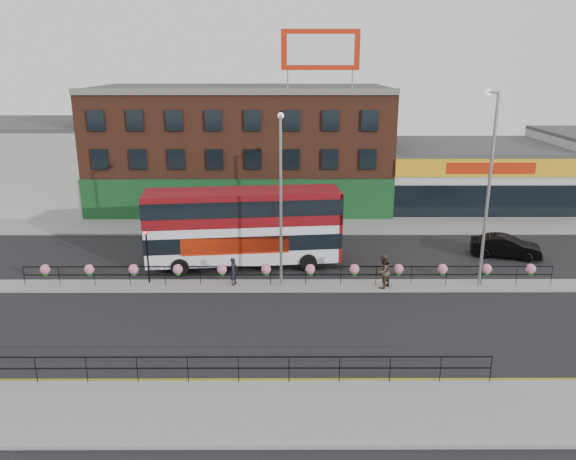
{
  "coord_description": "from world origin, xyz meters",
  "views": [
    {
      "loc": [
        -0.09,
        -29.72,
        12.38
      ],
      "look_at": [
        0.0,
        3.0,
        2.5
      ],
      "focal_mm": 35.0,
      "sensor_mm": 36.0,
      "label": 1
    }
  ],
  "objects_px": {
    "double_decker_bus": "(244,220)",
    "car": "(506,247)",
    "pedestrian_b": "(383,271)",
    "lamp_column_west": "(281,187)",
    "pedestrian_a": "(234,271)",
    "lamp_column_east": "(488,174)"
  },
  "relations": [
    {
      "from": "car",
      "to": "pedestrian_b",
      "type": "bearing_deg",
      "value": 137.3
    },
    {
      "from": "car",
      "to": "lamp_column_west",
      "type": "distance_m",
      "value": 16.33
    },
    {
      "from": "double_decker_bus",
      "to": "lamp_column_west",
      "type": "bearing_deg",
      "value": -56.4
    },
    {
      "from": "double_decker_bus",
      "to": "car",
      "type": "height_order",
      "value": "double_decker_bus"
    },
    {
      "from": "pedestrian_a",
      "to": "pedestrian_b",
      "type": "relative_size",
      "value": 0.82
    },
    {
      "from": "pedestrian_b",
      "to": "lamp_column_west",
      "type": "height_order",
      "value": "lamp_column_west"
    },
    {
      "from": "car",
      "to": "pedestrian_b",
      "type": "distance_m",
      "value": 10.54
    },
    {
      "from": "pedestrian_a",
      "to": "lamp_column_east",
      "type": "height_order",
      "value": "lamp_column_east"
    },
    {
      "from": "lamp_column_east",
      "to": "pedestrian_b",
      "type": "bearing_deg",
      "value": -173.68
    },
    {
      "from": "double_decker_bus",
      "to": "pedestrian_a",
      "type": "bearing_deg",
      "value": -96.0
    },
    {
      "from": "double_decker_bus",
      "to": "pedestrian_a",
      "type": "relative_size",
      "value": 7.67
    },
    {
      "from": "double_decker_bus",
      "to": "car",
      "type": "xyz_separation_m",
      "value": [
        17.0,
        1.54,
        -2.25
      ]
    },
    {
      "from": "double_decker_bus",
      "to": "pedestrian_b",
      "type": "distance_m",
      "value": 9.15
    },
    {
      "from": "car",
      "to": "pedestrian_a",
      "type": "relative_size",
      "value": 2.94
    },
    {
      "from": "double_decker_bus",
      "to": "pedestrian_b",
      "type": "bearing_deg",
      "value": -26.4
    },
    {
      "from": "double_decker_bus",
      "to": "lamp_column_east",
      "type": "relative_size",
      "value": 1.13
    },
    {
      "from": "lamp_column_west",
      "to": "lamp_column_east",
      "type": "relative_size",
      "value": 0.89
    },
    {
      "from": "double_decker_bus",
      "to": "lamp_column_west",
      "type": "height_order",
      "value": "lamp_column_west"
    },
    {
      "from": "pedestrian_a",
      "to": "pedestrian_b",
      "type": "bearing_deg",
      "value": -72.99
    },
    {
      "from": "car",
      "to": "pedestrian_b",
      "type": "height_order",
      "value": "pedestrian_b"
    },
    {
      "from": "lamp_column_west",
      "to": "lamp_column_east",
      "type": "height_order",
      "value": "lamp_column_east"
    },
    {
      "from": "car",
      "to": "double_decker_bus",
      "type": "bearing_deg",
      "value": 110.85
    }
  ]
}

